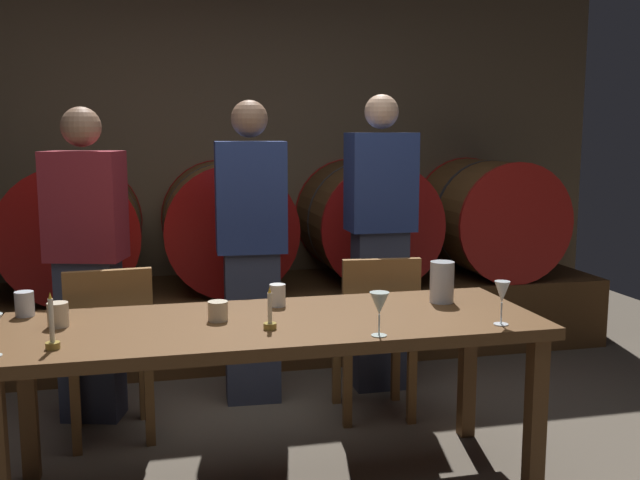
{
  "coord_description": "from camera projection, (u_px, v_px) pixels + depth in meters",
  "views": [
    {
      "loc": [
        -0.49,
        -2.71,
        1.52
      ],
      "look_at": [
        0.19,
        0.17,
        1.07
      ],
      "focal_mm": 40.69,
      "sensor_mm": 36.0,
      "label": 1
    }
  ],
  "objects": [
    {
      "name": "wine_barrel_far_right",
      "position": [
        489.0,
        217.0,
        5.27
      ],
      "size": [
        0.84,
        0.87,
        0.84
      ],
      "color": "brown",
      "rests_on": "barrel_shelf"
    },
    {
      "name": "guest_center",
      "position": [
        251.0,
        250.0,
        4.01
      ],
      "size": [
        0.39,
        0.26,
        1.68
      ],
      "rotation": [
        0.0,
        0.0,
        3.09
      ],
      "color": "#33384C",
      "rests_on": "ground"
    },
    {
      "name": "back_wall",
      "position": [
        217.0,
        137.0,
        5.28
      ],
      "size": [
        5.83,
        0.24,
        2.95
      ],
      "primitive_type": "cube",
      "color": "brown",
      "rests_on": "ground"
    },
    {
      "name": "chair_right",
      "position": [
        376.0,
        329.0,
        3.8
      ],
      "size": [
        0.43,
        0.43,
        0.88
      ],
      "rotation": [
        0.0,
        0.0,
        3.06
      ],
      "color": "brown",
      "rests_on": "ground"
    },
    {
      "name": "candle_right",
      "position": [
        270.0,
        318.0,
        2.84
      ],
      "size": [
        0.05,
        0.05,
        0.17
      ],
      "color": "olive",
      "rests_on": "dining_table"
    },
    {
      "name": "candle_left",
      "position": [
        52.0,
        333.0,
        2.58
      ],
      "size": [
        0.05,
        0.05,
        0.21
      ],
      "color": "olive",
      "rests_on": "dining_table"
    },
    {
      "name": "dining_table",
      "position": [
        274.0,
        338.0,
        3.0
      ],
      "size": [
        2.21,
        0.78,
        0.74
      ],
      "color": "brown",
      "rests_on": "ground"
    },
    {
      "name": "cup_far_left",
      "position": [
        25.0,
        304.0,
        3.05
      ],
      "size": [
        0.08,
        0.08,
        0.1
      ],
      "primitive_type": "cylinder",
      "color": "silver",
      "rests_on": "dining_table"
    },
    {
      "name": "cup_far_right",
      "position": [
        278.0,
        295.0,
        3.22
      ],
      "size": [
        0.07,
        0.07,
        0.1
      ],
      "primitive_type": "cylinder",
      "color": "white",
      "rests_on": "dining_table"
    },
    {
      "name": "wine_glass_right",
      "position": [
        502.0,
        293.0,
        2.9
      ],
      "size": [
        0.06,
        0.06,
        0.18
      ],
      "color": "white",
      "rests_on": "dining_table"
    },
    {
      "name": "wine_barrel_center",
      "position": [
        226.0,
        225.0,
        4.84
      ],
      "size": [
        0.84,
        0.87,
        0.84
      ],
      "color": "brown",
      "rests_on": "barrel_shelf"
    },
    {
      "name": "barrel_shelf",
      "position": [
        228.0,
        320.0,
        4.93
      ],
      "size": [
        5.25,
        0.9,
        0.48
      ],
      "primitive_type": "cube",
      "color": "brown",
      "rests_on": "ground"
    },
    {
      "name": "wine_barrel_left",
      "position": [
        75.0,
        229.0,
        4.62
      ],
      "size": [
        0.84,
        0.87,
        0.84
      ],
      "color": "brown",
      "rests_on": "barrel_shelf"
    },
    {
      "name": "cup_center_right",
      "position": [
        218.0,
        311.0,
        2.98
      ],
      "size": [
        0.08,
        0.08,
        0.08
      ],
      "primitive_type": "cylinder",
      "color": "beige",
      "rests_on": "dining_table"
    },
    {
      "name": "guest_right",
      "position": [
        380.0,
        241.0,
        4.21
      ],
      "size": [
        0.38,
        0.24,
        1.72
      ],
      "rotation": [
        0.0,
        0.0,
        3.14
      ],
      "color": "#33384C",
      "rests_on": "ground"
    },
    {
      "name": "pitcher",
      "position": [
        442.0,
        282.0,
        3.29
      ],
      "size": [
        0.11,
        0.11,
        0.19
      ],
      "color": "silver",
      "rests_on": "dining_table"
    },
    {
      "name": "cup_center_left",
      "position": [
        58.0,
        315.0,
        2.88
      ],
      "size": [
        0.08,
        0.08,
        0.1
      ],
      "primitive_type": "cylinder",
      "color": "beige",
      "rests_on": "dining_table"
    },
    {
      "name": "wine_glass_center",
      "position": [
        379.0,
        304.0,
        2.74
      ],
      "size": [
        0.08,
        0.08,
        0.17
      ],
      "color": "silver",
      "rests_on": "dining_table"
    },
    {
      "name": "guest_left",
      "position": [
        88.0,
        263.0,
        3.75
      ],
      "size": [
        0.43,
        0.33,
        1.64
      ],
      "rotation": [
        0.0,
        0.0,
        2.86
      ],
      "color": "#33384C",
      "rests_on": "ground"
    },
    {
      "name": "chair_left",
      "position": [
        110.0,
        346.0,
        3.5
      ],
      "size": [
        0.44,
        0.44,
        0.88
      ],
      "rotation": [
        0.0,
        0.0,
        3.23
      ],
      "color": "brown",
      "rests_on": "ground"
    },
    {
      "name": "wine_barrel_right",
      "position": [
        365.0,
        221.0,
        5.06
      ],
      "size": [
        0.84,
        0.87,
        0.84
      ],
      "color": "#513319",
      "rests_on": "barrel_shelf"
    }
  ]
}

